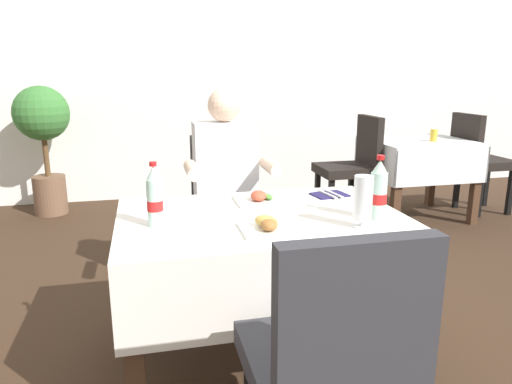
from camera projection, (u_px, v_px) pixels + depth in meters
ground_plane at (276, 384)px, 2.10m from camera, size 11.00×11.00×0.00m
back_wall at (189, 49)px, 5.02m from camera, size 11.00×0.12×3.19m
main_dining_table at (261, 251)px, 2.11m from camera, size 1.24×0.85×0.74m
chair_far_diner_seat at (229, 206)px, 2.88m from camera, size 0.44×0.50×0.97m
chair_near_camera_side at (330, 359)px, 1.34m from camera, size 0.44×0.50×0.97m
seated_diner_far at (227, 185)px, 2.73m from camera, size 0.50×0.46×1.26m
plate_near_camera at (268, 226)px, 1.86m from camera, size 0.22×0.22×0.06m
plate_far_diner at (259, 198)px, 2.27m from camera, size 0.23×0.23×0.06m
beer_glass_left at (363, 201)px, 1.88m from camera, size 0.08×0.08×0.21m
cola_bottle_primary at (155, 198)px, 1.89m from camera, size 0.06×0.06×0.27m
cola_bottle_secondary at (378, 191)px, 1.98m from camera, size 0.07×0.07×0.28m
napkin_cutlery_set at (330, 194)px, 2.40m from camera, size 0.19×0.20×0.01m
background_dining_table at (417, 160)px, 4.43m from camera, size 0.91×0.80×0.74m
background_chair_left at (352, 162)px, 4.29m from camera, size 0.50×0.44×0.97m
background_chair_right at (479, 157)px, 4.58m from camera, size 0.50×0.44×0.97m
background_table_tumbler at (434, 135)px, 4.29m from camera, size 0.06×0.06×0.11m
potted_plant_corner at (43, 131)px, 4.45m from camera, size 0.51×0.51×1.23m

